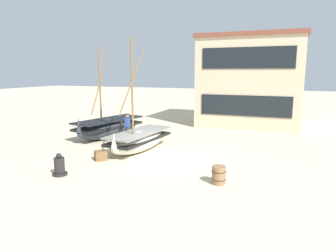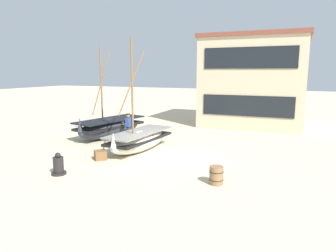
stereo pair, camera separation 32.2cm
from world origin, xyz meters
TOP-DOWN VIEW (x-y plane):
  - ground_plane at (0.00, 0.00)m, footprint 120.00×120.00m
  - fishing_boat_near_left at (-1.53, 0.65)m, footprint 2.03×4.68m
  - fishing_boat_centre_large at (-4.89, 2.89)m, footprint 2.75×5.19m
  - fisherman_by_hull at (-3.30, 2.53)m, footprint 0.26×0.36m
  - capstan_winch at (-2.75, -4.09)m, footprint 0.60×0.60m
  - wooden_barrel at (3.53, -2.61)m, footprint 0.56×0.56m
  - cargo_crate at (-2.44, -1.61)m, footprint 0.77×0.77m
  - harbor_building_main at (2.87, 11.69)m, footprint 7.81×6.77m

SIDE VIEW (x-z plane):
  - ground_plane at x=0.00m, z-range 0.00..0.00m
  - cargo_crate at x=-2.44m, z-range 0.00..0.45m
  - wooden_barrel at x=3.53m, z-range 0.00..0.70m
  - capstan_winch at x=-2.75m, z-range -0.10..0.84m
  - fishing_boat_near_left at x=-1.53m, z-range -2.33..3.51m
  - fishing_boat_centre_large at x=-4.89m, z-range -2.18..3.52m
  - fisherman_by_hull at x=-3.30m, z-range -0.01..1.68m
  - harbor_building_main at x=2.87m, z-range 0.01..6.94m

